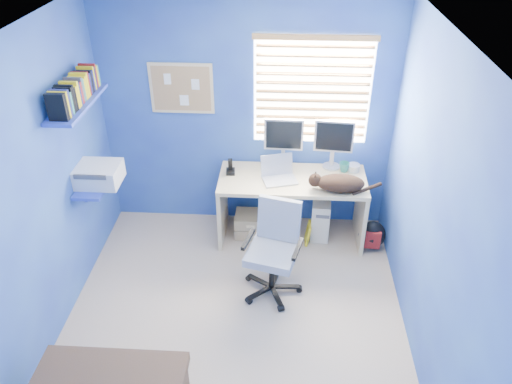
# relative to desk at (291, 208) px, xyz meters

# --- Properties ---
(floor) EXTENTS (3.00, 3.20, 0.00)m
(floor) POSITION_rel_desk_xyz_m (-0.49, -1.26, -0.37)
(floor) COLOR #BFA991
(floor) RESTS_ON ground
(ceiling) EXTENTS (3.00, 3.20, 0.00)m
(ceiling) POSITION_rel_desk_xyz_m (-0.49, -1.26, 2.13)
(ceiling) COLOR white
(ceiling) RESTS_ON wall_back
(wall_back) EXTENTS (3.00, 0.01, 2.50)m
(wall_back) POSITION_rel_desk_xyz_m (-0.49, 0.34, 0.88)
(wall_back) COLOR #25389F
(wall_back) RESTS_ON ground
(wall_left) EXTENTS (0.01, 3.20, 2.50)m
(wall_left) POSITION_rel_desk_xyz_m (-1.99, -1.26, 0.88)
(wall_left) COLOR #25389F
(wall_left) RESTS_ON ground
(wall_right) EXTENTS (0.01, 3.20, 2.50)m
(wall_right) POSITION_rel_desk_xyz_m (1.01, -1.26, 0.88)
(wall_right) COLOR #25389F
(wall_right) RESTS_ON ground
(desk) EXTENTS (1.50, 0.65, 0.74)m
(desk) POSITION_rel_desk_xyz_m (0.00, 0.00, 0.00)
(desk) COLOR beige
(desk) RESTS_ON floor
(laptop) EXTENTS (0.39, 0.34, 0.22)m
(laptop) POSITION_rel_desk_xyz_m (-0.13, -0.05, 0.48)
(laptop) COLOR silver
(laptop) RESTS_ON desk
(monitor_left) EXTENTS (0.40, 0.13, 0.54)m
(monitor_left) POSITION_rel_desk_xyz_m (-0.10, 0.26, 0.64)
(monitor_left) COLOR silver
(monitor_left) RESTS_ON desk
(monitor_right) EXTENTS (0.41, 0.15, 0.54)m
(monitor_right) POSITION_rel_desk_xyz_m (0.41, 0.25, 0.64)
(monitor_right) COLOR silver
(monitor_right) RESTS_ON desk
(phone) EXTENTS (0.10, 0.12, 0.17)m
(phone) POSITION_rel_desk_xyz_m (-0.64, 0.06, 0.45)
(phone) COLOR black
(phone) RESTS_ON desk
(mug) EXTENTS (0.10, 0.09, 0.10)m
(mug) POSITION_rel_desk_xyz_m (0.53, 0.17, 0.42)
(mug) COLOR #2B816C
(mug) RESTS_ON desk
(cd_spindle) EXTENTS (0.13, 0.13, 0.07)m
(cd_spindle) POSITION_rel_desk_xyz_m (0.63, 0.20, 0.41)
(cd_spindle) COLOR silver
(cd_spindle) RESTS_ON desk
(cat) EXTENTS (0.49, 0.29, 0.17)m
(cat) POSITION_rel_desk_xyz_m (0.46, -0.20, 0.45)
(cat) COLOR black
(cat) RESTS_ON desk
(tower_pc) EXTENTS (0.22, 0.45, 0.45)m
(tower_pc) POSITION_rel_desk_xyz_m (0.33, 0.10, -0.14)
(tower_pc) COLOR beige
(tower_pc) RESTS_ON floor
(drawer_boxes) EXTENTS (0.35, 0.28, 0.27)m
(drawer_boxes) POSITION_rel_desk_xyz_m (-0.42, 0.01, -0.23)
(drawer_boxes) COLOR tan
(drawer_boxes) RESTS_ON floor
(yellow_book) EXTENTS (0.03, 0.17, 0.24)m
(yellow_book) POSITION_rel_desk_xyz_m (0.19, -0.10, -0.25)
(yellow_book) COLOR yellow
(yellow_book) RESTS_ON floor
(backpack) EXTENTS (0.30, 0.23, 0.33)m
(backpack) POSITION_rel_desk_xyz_m (0.85, -0.15, -0.20)
(backpack) COLOR black
(backpack) RESTS_ON floor
(office_chair) EXTENTS (0.65, 0.65, 0.91)m
(office_chair) POSITION_rel_desk_xyz_m (-0.16, -0.82, -0.03)
(office_chair) COLOR black
(office_chair) RESTS_ON floor
(window_blinds) EXTENTS (1.15, 0.05, 1.10)m
(window_blinds) POSITION_rel_desk_xyz_m (0.16, 0.31, 1.18)
(window_blinds) COLOR white
(window_blinds) RESTS_ON ground
(corkboard) EXTENTS (0.64, 0.02, 0.52)m
(corkboard) POSITION_rel_desk_xyz_m (-1.14, 0.33, 1.18)
(corkboard) COLOR beige
(corkboard) RESTS_ON ground
(wall_shelves) EXTENTS (0.42, 0.90, 1.05)m
(wall_shelves) POSITION_rel_desk_xyz_m (-1.84, -0.51, 1.06)
(wall_shelves) COLOR #2C43BB
(wall_shelves) RESTS_ON ground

